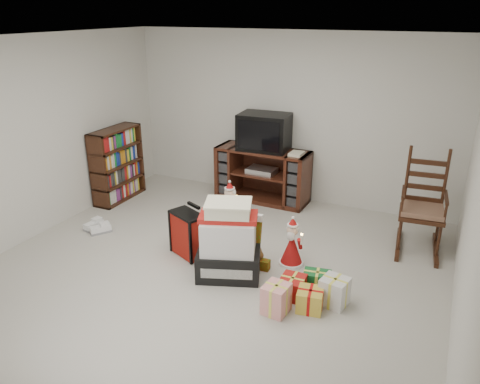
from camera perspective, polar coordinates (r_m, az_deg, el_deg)
name	(u,v)px	position (r m, az deg, el deg)	size (l,w,h in m)	color
room	(208,166)	(4.85, -3.89, 3.14)	(5.01, 5.01, 2.51)	beige
tv_stand	(262,175)	(7.14, 2.75, 2.12)	(1.43, 0.55, 0.81)	#452113
bookshelf	(117,166)	(7.37, -14.72, 3.11)	(0.30, 0.91, 1.11)	#3D2010
rocking_chair	(422,214)	(6.10, 21.28, -2.56)	(0.59, 0.90, 1.29)	#3D2010
gift_pile	(229,244)	(5.12, -1.39, -6.41)	(0.81, 0.70, 0.86)	black
red_suitcase	(188,234)	(5.59, -6.37, -5.13)	(0.48, 0.38, 0.64)	maroon
stocking	(251,240)	(5.34, 1.29, -5.82)	(0.30, 0.13, 0.64)	#0E8014
teddy_bear	(251,250)	(5.43, 1.32, -7.11)	(0.27, 0.24, 0.40)	brown
santa_figurine	(292,247)	(5.42, 6.33, -6.66)	(0.29, 0.28, 0.60)	maroon
mrs_claus_figurine	(230,209)	(6.30, -1.24, -2.12)	(0.32, 0.30, 0.65)	maroon
sneaker_pair	(97,227)	(6.54, -17.01, -4.14)	(0.38, 0.29, 0.10)	white
gift_cluster	(306,291)	(4.85, 8.08, -11.89)	(0.72, 0.81, 0.25)	#A61713
crt_television	(264,132)	(6.95, 2.96, 7.35)	(0.76, 0.57, 0.54)	black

